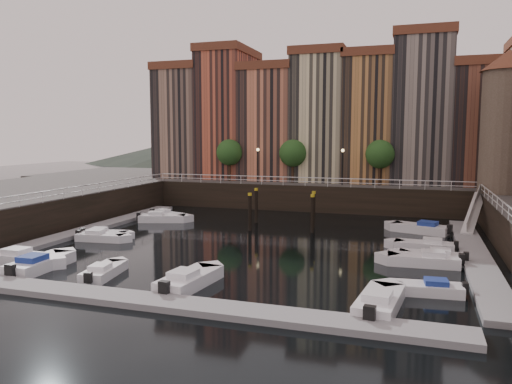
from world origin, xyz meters
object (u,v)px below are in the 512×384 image
(boat_left_1, at_px, (100,237))
(boat_left_2, at_px, (104,234))
(mooring_pilings, at_px, (282,211))
(corner_tower, at_px, (506,120))
(boat_left_0, at_px, (23,259))
(gangway, at_px, (474,210))

(boat_left_1, height_order, boat_left_2, boat_left_1)
(mooring_pilings, relative_size, boat_left_2, 1.60)
(corner_tower, relative_size, boat_left_1, 3.18)
(mooring_pilings, xyz_separation_m, boat_left_0, (-13.21, -18.31, -1.25))
(boat_left_1, bearing_deg, boat_left_2, 106.04)
(corner_tower, xyz_separation_m, mooring_pilings, (-19.86, -8.81, -8.54))
(mooring_pilings, bearing_deg, boat_left_1, -141.85)
(mooring_pilings, distance_m, boat_left_1, 16.46)
(boat_left_0, distance_m, boat_left_1, 8.18)
(corner_tower, height_order, boat_left_1, corner_tower)
(boat_left_1, bearing_deg, gangway, 20.08)
(boat_left_0, height_order, boat_left_2, boat_left_0)
(corner_tower, distance_m, boat_left_1, 39.11)
(mooring_pilings, height_order, boat_left_0, mooring_pilings)
(corner_tower, xyz_separation_m, boat_left_0, (-33.07, -27.12, -9.79))
(gangway, relative_size, boat_left_2, 1.98)
(boat_left_2, bearing_deg, gangway, 13.48)
(boat_left_0, bearing_deg, gangway, 37.06)
(boat_left_0, bearing_deg, mooring_pilings, 54.38)
(corner_tower, bearing_deg, boat_left_0, -140.65)
(corner_tower, xyz_separation_m, gangway, (-2.90, -4.50, -8.28))
(corner_tower, height_order, mooring_pilings, corner_tower)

